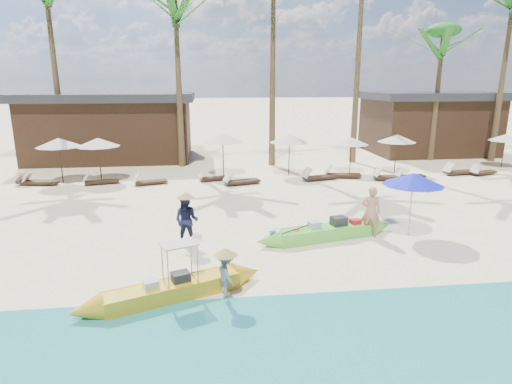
{
  "coord_description": "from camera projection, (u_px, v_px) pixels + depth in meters",
  "views": [
    {
      "loc": [
        -1.9,
        -11.82,
        5.09
      ],
      "look_at": [
        -0.27,
        2.0,
        1.45
      ],
      "focal_mm": 30.0,
      "sensor_mm": 36.0,
      "label": 1
    }
  ],
  "objects": [
    {
      "name": "lounger_3_right",
      "position": [
        33.0,
        181.0,
        21.41
      ],
      "size": [
        1.94,
        0.87,
        0.64
      ],
      "rotation": [
        0.0,
        0.0,
        -0.16
      ],
      "color": "#332015",
      "rests_on": "ground"
    },
    {
      "name": "lounger_7_right",
      "position": [
        390.0,
        176.0,
        22.45
      ],
      "size": [
        1.95,
        0.66,
        0.65
      ],
      "rotation": [
        0.0,
        0.0,
        -0.03
      ],
      "color": "#332015",
      "rests_on": "ground"
    },
    {
      "name": "vendor_yellow",
      "position": [
        226.0,
        274.0,
        10.01
      ],
      "size": [
        0.6,
        0.77,
        1.05
      ],
      "primitive_type": "imported",
      "rotation": [
        0.0,
        0.0,
        1.92
      ],
      "color": "gray",
      "rests_on": "ground"
    },
    {
      "name": "lounger_6_left",
      "position": [
        240.0,
        181.0,
        21.46
      ],
      "size": [
        1.93,
        1.06,
        0.63
      ],
      "rotation": [
        0.0,
        0.0,
        0.28
      ],
      "color": "#332015",
      "rests_on": "ground"
    },
    {
      "name": "lounger_9_right",
      "position": [
        482.0,
        172.0,
        23.67
      ],
      "size": [
        1.73,
        1.02,
        0.56
      ],
      "rotation": [
        0.0,
        0.0,
        0.34
      ],
      "color": "#332015",
      "rests_on": "ground"
    },
    {
      "name": "lounger_4_left",
      "position": [
        99.0,
        181.0,
        21.54
      ],
      "size": [
        1.81,
        0.91,
        0.59
      ],
      "rotation": [
        0.0,
        0.0,
        0.23
      ],
      "color": "#332015",
      "rests_on": "ground"
    },
    {
      "name": "resort_parasol_7",
      "position": [
        351.0,
        141.0,
        23.83
      ],
      "size": [
        1.95,
        1.95,
        2.0
      ],
      "color": "#332015",
      "rests_on": "ground"
    },
    {
      "name": "palm_2",
      "position": [
        47.0,
        5.0,
        23.83
      ],
      "size": [
        2.08,
        2.08,
        11.33
      ],
      "color": "brown",
      "rests_on": "ground"
    },
    {
      "name": "wet_sand_strip",
      "position": [
        314.0,
        359.0,
        8.05
      ],
      "size": [
        240.0,
        4.5,
        0.01
      ],
      "primitive_type": "cube",
      "color": "tan",
      "rests_on": "ground"
    },
    {
      "name": "resort_parasol_4",
      "position": [
        98.0,
        142.0,
        21.8
      ],
      "size": [
        2.18,
        2.18,
        2.25
      ],
      "color": "#332015",
      "rests_on": "ground"
    },
    {
      "name": "ground",
      "position": [
        273.0,
        255.0,
        12.86
      ],
      "size": [
        240.0,
        240.0,
        0.0
      ],
      "primitive_type": "plane",
      "color": "#FFE8BC",
      "rests_on": "ground"
    },
    {
      "name": "palm_3",
      "position": [
        176.0,
        16.0,
        24.02
      ],
      "size": [
        2.08,
        2.08,
        10.52
      ],
      "color": "brown",
      "rests_on": "ground"
    },
    {
      "name": "lounger_3_left",
      "position": [
        39.0,
        181.0,
        21.38
      ],
      "size": [
        1.71,
        0.7,
        0.57
      ],
      "rotation": [
        0.0,
        0.0,
        -0.12
      ],
      "color": "#332015",
      "rests_on": "ground"
    },
    {
      "name": "resort_parasol_5",
      "position": [
        223.0,
        138.0,
        23.15
      ],
      "size": [
        2.22,
        2.22,
        2.29
      ],
      "color": "#332015",
      "rests_on": "ground"
    },
    {
      "name": "pavilion_west",
      "position": [
        112.0,
        126.0,
        28.2
      ],
      "size": [
        10.8,
        6.6,
        4.3
      ],
      "color": "#332015",
      "rests_on": "ground"
    },
    {
      "name": "resort_parasol_9",
      "position": [
        506.0,
        138.0,
        25.48
      ],
      "size": [
        1.92,
        1.92,
        1.98
      ],
      "color": "#332015",
      "rests_on": "ground"
    },
    {
      "name": "green_canoe",
      "position": [
        327.0,
        232.0,
        14.13
      ],
      "size": [
        5.5,
        1.65,
        0.71
      ],
      "rotation": [
        0.0,
        0.0,
        0.24
      ],
      "color": "#60CD3E",
      "rests_on": "ground"
    },
    {
      "name": "lounger_8_left",
      "position": [
        409.0,
        176.0,
        22.69
      ],
      "size": [
        1.7,
        0.72,
        0.56
      ],
      "rotation": [
        0.0,
        0.0,
        0.13
      ],
      "color": "#332015",
      "rests_on": "ground"
    },
    {
      "name": "lounger_7_left",
      "position": [
        341.0,
        174.0,
        22.98
      ],
      "size": [
        2.01,
        0.96,
        0.65
      ],
      "rotation": [
        0.0,
        0.0,
        -0.2
      ],
      "color": "#332015",
      "rests_on": "ground"
    },
    {
      "name": "resort_parasol_6",
      "position": [
        289.0,
        139.0,
        23.21
      ],
      "size": [
        2.17,
        2.17,
        2.24
      ],
      "color": "#332015",
      "rests_on": "ground"
    },
    {
      "name": "yellow_canoe",
      "position": [
        173.0,
        289.0,
        10.27
      ],
      "size": [
        5.01,
        2.24,
        1.36
      ],
      "rotation": [
        0.0,
        0.0,
        0.38
      ],
      "color": "gold",
      "rests_on": "ground"
    },
    {
      "name": "blue_umbrella",
      "position": [
        413.0,
        179.0,
        14.06
      ],
      "size": [
        2.0,
        2.0,
        2.15
      ],
      "color": "#99999E",
      "rests_on": "ground"
    },
    {
      "name": "palm_7",
      "position": [
        512.0,
        13.0,
        25.61
      ],
      "size": [
        2.08,
        2.08,
        11.08
      ],
      "color": "brown",
      "rests_on": "ground"
    },
    {
      "name": "lounger_4_right",
      "position": [
        149.0,
        181.0,
        21.47
      ],
      "size": [
        1.73,
        0.93,
        0.56
      ],
      "rotation": [
        0.0,
        0.0,
        0.27
      ],
      "color": "#332015",
      "rests_on": "ground"
    },
    {
      "name": "palm_4",
      "position": [
        273.0,
        1.0,
        24.17
      ],
      "size": [
        2.08,
        2.08,
        11.7
      ],
      "color": "brown",
      "rests_on": "ground"
    },
    {
      "name": "pavilion_east",
      "position": [
        427.0,
        122.0,
        30.71
      ],
      "size": [
        8.8,
        6.6,
        4.3
      ],
      "color": "#332015",
      "rests_on": "ground"
    },
    {
      "name": "resort_parasol_8",
      "position": [
        397.0,
        138.0,
        23.79
      ],
      "size": [
        2.11,
        2.11,
        2.18
      ],
      "color": "#332015",
      "rests_on": "ground"
    },
    {
      "name": "tourist",
      "position": [
        371.0,
        212.0,
        14.19
      ],
      "size": [
        0.74,
        0.61,
        1.73
      ],
      "primitive_type": "imported",
      "rotation": [
        0.0,
        0.0,
        2.78
      ],
      "color": "tan",
      "rests_on": "ground"
    },
    {
      "name": "resort_parasol_3",
      "position": [
        59.0,
        143.0,
        21.44
      ],
      "size": [
        2.22,
        2.22,
        2.29
      ],
      "color": "#332015",
      "rests_on": "ground"
    },
    {
      "name": "lounger_5_left",
      "position": [
        213.0,
        177.0,
        22.3
      ],
      "size": [
        1.73,
        0.91,
        0.56
      ],
      "rotation": [
        0.0,
        0.0,
        0.26
      ],
      "color": "#332015",
      "rests_on": "ground"
    },
    {
      "name": "lounger_6_right",
      "position": [
        317.0,
        176.0,
        22.4
      ],
      "size": [
        1.95,
        1.04,
        0.63
      ],
      "rotation": [
        0.0,
        0.0,
        0.26
      ],
      "color": "#332015",
      "rests_on": "ground"
    },
    {
      "name": "palm_6",
      "position": [
        442.0,
        48.0,
        26.48
      ],
      "size": [
        2.08,
        2.08,
        8.51
      ],
      "color": "brown",
      "rests_on": "ground"
    },
    {
      "name": "vendor_green",
      "position": [
        187.0,
        221.0,
        13.43
      ],
      "size": [
        0.93,
        0.82,
        1.62
      ],
      "primitive_type": "imported",
      "rotation": [
        0.0,
        0.0,
        -0.29
      ],
      "color": "#151A3B",
      "rests_on": "ground"
    },
    {
      "name": "lounger_9_left",
      "position": [
        458.0,
        171.0,
        23.71
      ],
      "size": [
        1.91,
        0.82,
        0.63
      ],
      "rotation": [
        0.0,
        0.0,
        0.14
      ],
      "color": "#332015",
      "rests_on": "ground"
    }
  ]
}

